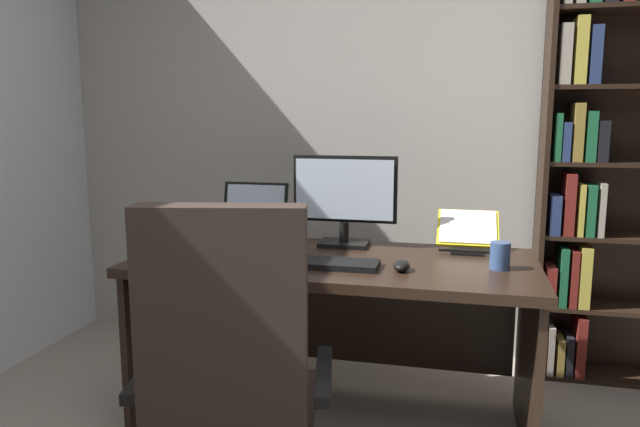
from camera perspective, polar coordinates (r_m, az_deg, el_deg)
wall_back at (r=3.34m, az=9.22°, el=10.61°), size 4.66×0.12×2.80m
desk at (r=2.61m, az=1.70°, el=-8.13°), size 1.65×0.75×0.73m
bookshelf at (r=3.23m, az=26.97°, el=4.46°), size 0.97×0.26×2.18m
office_chair at (r=1.91m, az=-8.53°, el=-17.51°), size 0.68×0.60×1.08m
monitor at (r=2.68m, az=2.37°, el=1.23°), size 0.47×0.16×0.41m
laptop at (r=2.84m, az=-6.95°, el=-1.46°), size 0.33×0.32×0.26m
keyboard at (r=2.35m, az=0.51°, el=-4.81°), size 0.42×0.15×0.02m
computer_mouse at (r=2.30m, az=7.85°, el=-4.99°), size 0.06×0.10×0.04m
reading_stand_with_book at (r=2.71m, az=14.00°, el=-1.73°), size 0.27×0.25×0.16m
open_binder at (r=2.47m, az=-11.62°, el=-4.31°), size 0.46×0.34×0.02m
notepad at (r=2.62m, az=-4.86°, el=-3.49°), size 0.17×0.22×0.01m
pen at (r=2.61m, az=-4.45°, el=-3.33°), size 0.13×0.05×0.01m
coffee_mug at (r=2.40m, az=16.90°, el=-3.90°), size 0.08×0.08×0.11m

